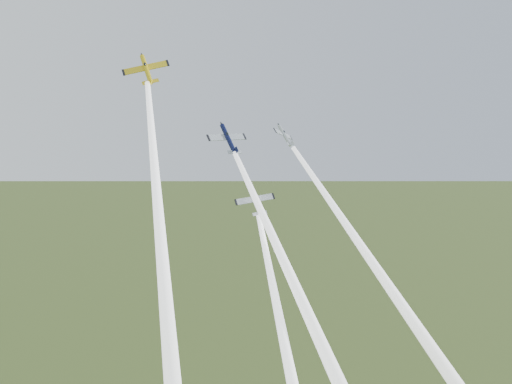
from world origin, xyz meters
name	(u,v)px	position (x,y,z in m)	size (l,w,h in m)	color
plane_yellow	(146,69)	(-16.81, 4.62, 114.53)	(8.59, 8.52, 1.35)	gold
smoke_trail_yellow	(162,253)	(-25.72, -17.34, 85.72)	(2.79, 2.79, 68.20)	white
plane_navy	(228,139)	(-1.42, 1.13, 101.69)	(8.79, 8.72, 1.38)	#0C1238
smoke_trail_navy	(296,288)	(-1.14, -19.38, 76.76)	(2.79, 2.79, 58.17)	white
plane_silver_right	(285,135)	(15.00, 4.38, 101.95)	(7.11, 7.05, 1.11)	#B2BBC1
smoke_trail_silver_right	(371,261)	(22.24, -14.51, 77.37)	(2.79, 2.79, 57.27)	white
plane_silver_low	(256,201)	(-0.06, -6.00, 90.28)	(7.71, 7.65, 1.21)	silver
smoke_trail_silver_low	(291,374)	(-7.24, -25.58, 64.93)	(2.79, 2.79, 59.24)	white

